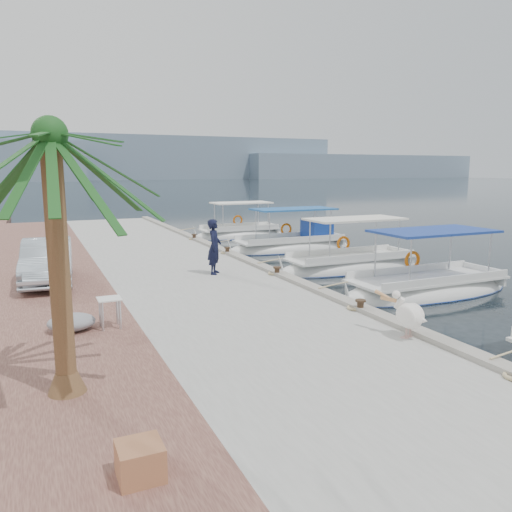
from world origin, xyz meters
The scene contains 17 objects.
ground centered at (0.00, 0.00, 0.00)m, with size 400.00×400.00×0.00m, color black.
concrete_quay centered at (-3.00, 5.00, 0.25)m, with size 6.00×40.00×0.50m, color gray.
quay_curb centered at (-0.22, 5.00, 0.56)m, with size 0.44×40.00×0.12m, color gray.
cobblestone_strip centered at (-8.00, 5.00, 0.25)m, with size 4.00×40.00×0.50m, color brown.
distant_hills centered at (29.61, 201.49, 7.61)m, with size 330.00×60.00×18.00m.
fishing_caique_b centered at (4.03, -1.27, 0.12)m, with size 6.89×2.38×2.83m.
fishing_caique_c centered at (4.05, 3.31, 0.12)m, with size 6.92×2.14×2.83m.
fishing_caique_d centered at (4.32, 9.08, 0.19)m, with size 7.26×2.25×2.83m.
fishing_caique_e centered at (3.62, 14.82, 0.13)m, with size 6.07×2.07×2.83m.
mooring_bollards centered at (-0.35, 1.50, 0.69)m, with size 0.28×20.28×0.33m.
pelican centered at (-0.61, -5.64, 1.03)m, with size 0.65×1.32×1.02m.
fisherman centered at (-2.27, 2.74, 1.50)m, with size 0.73×0.48×2.00m, color black.
date_palm centered at (-7.85, -5.51, 4.77)m, with size 4.60×4.60×5.21m.
parked_car centered at (-7.85, 3.72, 1.22)m, with size 1.53×4.40×1.45m, color silver.
wooden_crate centered at (-7.18, -8.44, 0.72)m, with size 0.55×0.55×0.44m, color brown.
tarp_bundle centered at (-7.53, -2.03, 0.70)m, with size 1.10×0.90×0.40m, color gray.
folding_table centered at (-6.66, -2.18, 1.02)m, with size 0.55×0.55×0.73m.
Camera 1 is at (-8.17, -14.14, 4.26)m, focal length 35.00 mm.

